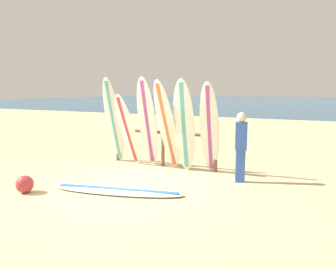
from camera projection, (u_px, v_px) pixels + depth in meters
ground_plane at (126, 190)px, 6.48m from camera, size 120.00×120.00×0.00m
ocean_water at (308, 101)px, 57.82m from camera, size 120.00×80.00×0.01m
surfboard_rack at (163, 140)px, 8.51m from camera, size 3.01×0.09×1.04m
surfboard_leaning_far_left at (114, 121)px, 8.80m from camera, size 0.53×0.67×2.34m
surfboard_leaning_left at (128, 130)px, 8.43m from camera, size 0.57×0.87×1.91m
surfboard_leaning_center_left at (148, 123)px, 8.22m from camera, size 0.65×1.03×2.33m
surfboard_leaning_center at (167, 126)px, 7.94m from camera, size 0.57×0.97×2.26m
surfboard_leaning_center_right at (184, 126)px, 7.76m from camera, size 0.57×0.61×2.27m
surfboard_leaning_right at (210, 128)px, 7.61m from camera, size 0.54×0.74×2.20m
surfboard_lying_on_sand at (117, 190)px, 6.36m from camera, size 2.74×1.19×0.08m
beachgoer_standing at (241, 144)px, 6.95m from camera, size 0.28×0.22×1.53m
beach_ball at (25, 184)px, 6.31m from camera, size 0.34×0.34×0.34m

